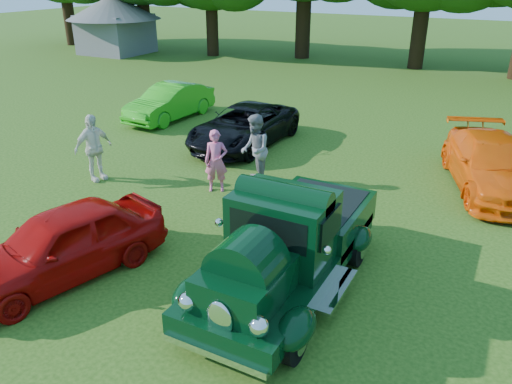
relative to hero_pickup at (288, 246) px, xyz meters
The scene contains 10 objects.
ground 1.30m from the hero_pickup, 120.55° to the right, with size 120.00×120.00×0.00m, color #234610.
hero_pickup is the anchor object (origin of this frame).
red_convertible 4.33m from the hero_pickup, 157.31° to the right, with size 1.63×4.06×1.38m, color #AB0907.
back_car_lime 12.18m from the hero_pickup, 137.15° to the left, with size 1.44×4.12×1.36m, color #25A516.
back_car_black 8.37m from the hero_pickup, 124.80° to the left, with size 2.20×4.77×1.33m, color black.
back_car_orange 7.40m from the hero_pickup, 66.72° to the left, with size 1.96×4.81×1.40m, color #F55A08.
spectator_pink 4.77m from the hero_pickup, 138.21° to the left, with size 0.62×0.40×1.69m, color #DF5C8B.
spectator_grey 5.04m from the hero_pickup, 125.03° to the left, with size 0.95×0.74×1.95m, color gray.
spectator_white 7.31m from the hero_pickup, 162.40° to the left, with size 1.12×0.47×1.91m, color silver.
gazebo 30.25m from the hero_pickup, 138.12° to the left, with size 6.40×6.40×3.90m.
Camera 1 is at (3.69, -6.43, 5.52)m, focal length 35.00 mm.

